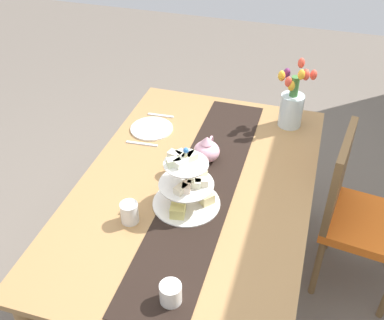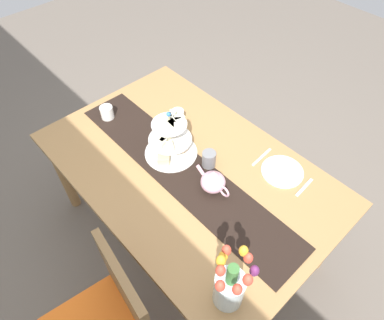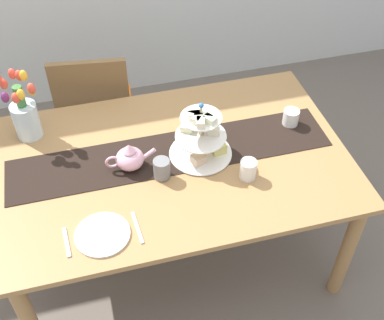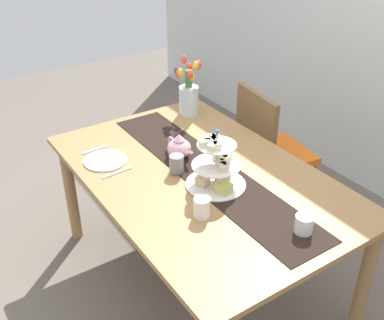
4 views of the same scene
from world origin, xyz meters
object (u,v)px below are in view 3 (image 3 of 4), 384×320
object	(u,v)px
tiered_cake_stand	(201,137)
teapot	(130,158)
chair_left	(96,109)
dinner_plate_left	(102,234)
tulip_vase	(24,113)
fork_left	(67,242)
mug_grey	(162,169)
mug_white_text	(248,169)
dining_table	(174,172)
knife_left	(137,227)
cream_jug	(291,117)

from	to	relation	value
tiered_cake_stand	teapot	xyz separation A→B (m)	(-0.34, -0.00, -0.05)
chair_left	dinner_plate_left	bearing A→B (deg)	-94.23
tulip_vase	dinner_plate_left	bearing A→B (deg)	-69.74
fork_left	mug_grey	world-z (taller)	mug_grey
mug_white_text	dining_table	bearing A→B (deg)	146.61
knife_left	mug_grey	bearing A→B (deg)	58.07
tiered_cake_stand	tulip_vase	size ratio (longest dim) A/B	0.83
chair_left	mug_white_text	world-z (taller)	chair_left
dining_table	tulip_vase	world-z (taller)	tulip_vase
fork_left	mug_grey	bearing A→B (deg)	30.01
tulip_vase	mug_grey	world-z (taller)	tulip_vase
tiered_cake_stand	knife_left	xyz separation A→B (m)	(-0.37, -0.36, -0.11)
dining_table	tiered_cake_stand	distance (m)	0.24
teapot	tulip_vase	world-z (taller)	tulip_vase
mug_white_text	tulip_vase	bearing A→B (deg)	149.82
tiered_cake_stand	cream_jug	size ratio (longest dim) A/B	3.58
dining_table	mug_white_text	xyz separation A→B (m)	(0.30, -0.20, 0.14)
tulip_vase	fork_left	world-z (taller)	tulip_vase
tulip_vase	mug_grey	distance (m)	0.73
cream_jug	mug_grey	distance (m)	0.73
dinner_plate_left	mug_grey	world-z (taller)	mug_grey
tulip_vase	fork_left	distance (m)	0.73
dining_table	fork_left	world-z (taller)	fork_left
tiered_cake_stand	mug_grey	bearing A→B (deg)	-155.08
chair_left	tulip_vase	size ratio (longest dim) A/B	2.47
fork_left	tulip_vase	bearing A→B (deg)	99.36
mug_white_text	dinner_plate_left	bearing A→B (deg)	-166.83
dinner_plate_left	knife_left	xyz separation A→B (m)	(0.15, 0.00, -0.00)
fork_left	mug_white_text	world-z (taller)	mug_white_text
cream_jug	mug_grey	size ratio (longest dim) A/B	0.89
mug_grey	cream_jug	bearing A→B (deg)	15.27
chair_left	mug_grey	size ratio (longest dim) A/B	9.58
dining_table	fork_left	size ratio (longest dim) A/B	11.01
tulip_vase	mug_white_text	distance (m)	1.10
fork_left	mug_grey	size ratio (longest dim) A/B	1.58
dining_table	teapot	xyz separation A→B (m)	(-0.20, 0.00, 0.15)
mug_white_text	knife_left	bearing A→B (deg)	-163.46
chair_left	dinner_plate_left	size ratio (longest dim) A/B	3.96
cream_jug	dining_table	bearing A→B (deg)	-171.28
chair_left	tiered_cake_stand	xyz separation A→B (m)	(0.44, -0.76, 0.33)
chair_left	mug_grey	distance (m)	0.93
chair_left	cream_jug	bearing A→B (deg)	-35.40
tiered_cake_stand	mug_grey	world-z (taller)	tiered_cake_stand
cream_jug	knife_left	bearing A→B (deg)	-152.42
teapot	mug_grey	size ratio (longest dim) A/B	2.51
teapot	tulip_vase	xyz separation A→B (m)	(-0.44, 0.35, 0.08)
mug_grey	mug_white_text	distance (m)	0.39
dining_table	tulip_vase	bearing A→B (deg)	151.38
chair_left	knife_left	world-z (taller)	chair_left
tiered_cake_stand	dinner_plate_left	world-z (taller)	tiered_cake_stand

